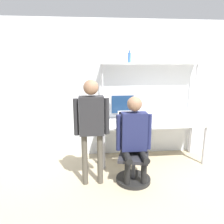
# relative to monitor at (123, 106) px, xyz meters

# --- Properties ---
(ground_plane) EXTENTS (12.00, 12.00, 0.00)m
(ground_plane) POSITION_rel_monitor_xyz_m (0.53, -0.61, -1.04)
(ground_plane) COLOR tan
(wall_back) EXTENTS (8.00, 0.06, 2.70)m
(wall_back) POSITION_rel_monitor_xyz_m (0.53, 0.17, 0.31)
(wall_back) COLOR silver
(wall_back) RESTS_ON ground_plane
(desk) EXTENTS (2.01, 0.73, 0.77)m
(desk) POSITION_rel_monitor_xyz_m (0.53, -0.23, -0.35)
(desk) COLOR white
(desk) RESTS_ON ground_plane
(shelf_unit) EXTENTS (1.91, 0.27, 1.88)m
(shelf_unit) POSITION_rel_monitor_xyz_m (0.53, -0.01, 0.57)
(shelf_unit) COLOR white
(shelf_unit) RESTS_ON ground_plane
(monitor) EXTENTS (0.46, 0.21, 0.50)m
(monitor) POSITION_rel_monitor_xyz_m (0.00, 0.00, 0.00)
(monitor) COLOR #B7B7BC
(monitor) RESTS_ON desk
(laptop) EXTENTS (0.31, 0.24, 0.24)m
(laptop) POSITION_rel_monitor_xyz_m (0.03, -0.31, -0.21)
(laptop) COLOR silver
(laptop) RESTS_ON desk
(cell_phone) EXTENTS (0.07, 0.15, 0.01)m
(cell_phone) POSITION_rel_monitor_xyz_m (0.25, -0.36, -0.27)
(cell_phone) COLOR #264C8C
(cell_phone) RESTS_ON desk
(office_chair) EXTENTS (0.57, 0.57, 0.90)m
(office_chair) POSITION_rel_monitor_xyz_m (0.05, -0.97, -0.77)
(office_chair) COLOR black
(office_chair) RESTS_ON ground_plane
(person_seated) EXTENTS (0.56, 0.48, 1.39)m
(person_seated) POSITION_rel_monitor_xyz_m (0.03, -1.02, -0.23)
(person_seated) COLOR black
(person_seated) RESTS_ON ground_plane
(person_standing) EXTENTS (0.53, 0.22, 1.65)m
(person_standing) POSITION_rel_monitor_xyz_m (-0.62, -1.01, 0.01)
(person_standing) COLOR #4C473D
(person_standing) RESTS_ON ground_plane
(bottle_clear) EXTENTS (0.08, 0.08, 0.20)m
(bottle_clear) POSITION_rel_monitor_xyz_m (0.97, -0.01, 0.92)
(bottle_clear) COLOR silver
(bottle_clear) RESTS_ON shelf_unit
(bottle_blue) EXTENTS (0.06, 0.06, 0.23)m
(bottle_blue) POSITION_rel_monitor_xyz_m (0.12, -0.01, 0.94)
(bottle_blue) COLOR #335999
(bottle_blue) RESTS_ON shelf_unit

